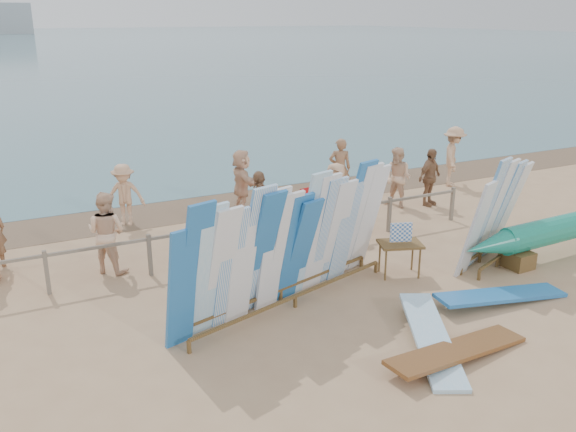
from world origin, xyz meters
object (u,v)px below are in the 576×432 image
main_surfboard_rack (288,247)px  beachgoer_3 (124,195)px  beachgoer_7 (340,168)px  beachgoer_5 (242,181)px  beach_chair_left (241,232)px  beach_chair_right (276,223)px  beachgoer_4 (260,207)px  vendor_table (399,258)px  side_surfboard_rack (493,216)px  flat_board_b (431,346)px  beachgoer_extra_0 (453,156)px  flat_board_d (500,302)px  outrigger_canoe (576,226)px  stroller (316,215)px  beachgoer_6 (335,198)px  beachgoer_8 (398,178)px  flat_board_c (457,358)px  beachgoer_10 (430,177)px  beachgoer_2 (107,232)px

main_surfboard_rack → beachgoer_3: 6.18m
beachgoer_7 → beachgoer_5: (-3.07, 0.06, -0.02)m
beach_chair_left → beach_chair_right: (0.99, 0.14, 0.03)m
beach_chair_right → main_surfboard_rack: bearing=-125.2°
beach_chair_right → beachgoer_3: size_ratio=0.56×
beach_chair_right → beachgoer_4: (-0.59, -0.35, 0.61)m
vendor_table → beachgoer_3: 7.25m
side_surfboard_rack → flat_board_b: 4.11m
beachgoer_extra_0 → beach_chair_right: bearing=143.8°
flat_board_d → beachgoer_extra_0: bearing=-28.1°
beach_chair_right → beachgoer_extra_0: 7.09m
side_surfboard_rack → beachgoer_4: side_surfboard_rack is taller
outrigger_canoe → flat_board_b: bearing=-164.0°
stroller → outrigger_canoe: bearing=-54.6°
beachgoer_5 → beachgoer_7: bearing=-88.4°
main_surfboard_rack → beachgoer_extra_0: main_surfboard_rack is taller
beachgoer_7 → beachgoer_6: (-1.64, -2.51, -0.01)m
stroller → beachgoer_8: beachgoer_8 is taller
flat_board_c → beachgoer_6: beachgoer_6 is taller
flat_board_b → beachgoer_extra_0: (6.93, 7.55, 0.94)m
flat_board_b → beachgoer_4: bearing=121.3°
flat_board_d → beachgoer_10: beachgoer_10 is taller
stroller → beach_chair_right: bearing=146.9°
beachgoer_3 → beachgoer_10: beachgoer_10 is taller
main_surfboard_rack → beachgoer_8: 6.81m
beachgoer_extra_0 → stroller: bearing=148.6°
flat_board_b → beachgoer_6: size_ratio=1.53×
beachgoer_4 → beachgoer_5: size_ratio=1.00×
flat_board_b → beachgoer_5: size_ratio=1.56×
beachgoer_2 → stroller: bearing=-133.8°
stroller → main_surfboard_rack: bearing=-141.3°
flat_board_c → beachgoer_10: beachgoer_10 is taller
beach_chair_right → stroller: bearing=-31.4°
side_surfboard_rack → vendor_table: side_surfboard_rack is taller
flat_board_d → beach_chair_left: beach_chair_left is taller
beach_chair_right → beachgoer_5: 2.11m
flat_board_b → beachgoer_8: beachgoer_8 is taller
beachgoer_2 → beachgoer_7: beachgoer_7 is taller
outrigger_canoe → stroller: size_ratio=6.27×
main_surfboard_rack → beach_chair_left: (0.46, 3.46, -0.91)m
side_surfboard_rack → beachgoer_7: (-0.27, 5.82, -0.23)m
side_surfboard_rack → flat_board_d: 2.14m
vendor_table → beachgoer_8: beachgoer_8 is taller
vendor_table → flat_board_d: size_ratio=0.43×
beachgoer_7 → beachgoer_10: bearing=160.6°
beachgoer_extra_0 → vendor_table: bearing=172.3°
side_surfboard_rack → beach_chair_left: side_surfboard_rack is taller
beach_chair_right → beachgoer_6: beachgoer_6 is taller
stroller → beachgoer_10: (3.92, 0.52, 0.39)m
outrigger_canoe → beachgoer_8: size_ratio=4.00×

